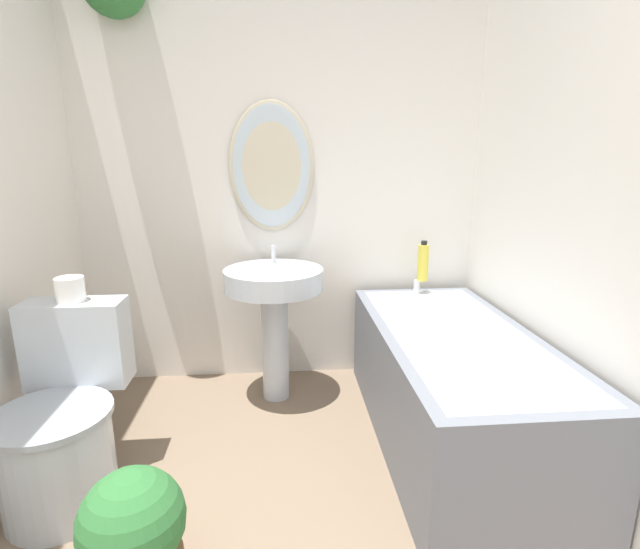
# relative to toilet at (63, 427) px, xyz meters

# --- Properties ---
(wall_back) EXTENTS (2.38, 0.31, 2.40)m
(wall_back) POSITION_rel_toilet_xyz_m (0.79, 1.04, 0.98)
(wall_back) COLOR silver
(wall_back) RESTS_ON ground_plane
(wall_right) EXTENTS (0.06, 2.56, 2.40)m
(wall_right) POSITION_rel_toilet_xyz_m (2.02, -0.20, 0.90)
(wall_right) COLOR silver
(wall_right) RESTS_ON ground_plane
(toilet) EXTENTS (0.42, 0.58, 0.74)m
(toilet) POSITION_rel_toilet_xyz_m (0.00, 0.00, 0.00)
(toilet) COLOR silver
(toilet) RESTS_ON ground_plane
(pedestal_sink) EXTENTS (0.53, 0.53, 0.83)m
(pedestal_sink) POSITION_rel_toilet_xyz_m (0.80, 0.72, 0.27)
(pedestal_sink) COLOR silver
(pedestal_sink) RESTS_ON ground_plane
(bathtub) EXTENTS (0.68, 1.46, 0.61)m
(bathtub) POSITION_rel_toilet_xyz_m (1.63, 0.24, -0.02)
(bathtub) COLOR slate
(bathtub) RESTS_ON ground_plane
(shampoo_bottle) EXTENTS (0.06, 0.06, 0.23)m
(shampoo_bottle) POSITION_rel_toilet_xyz_m (1.65, 0.87, 0.42)
(shampoo_bottle) COLOR gold
(shampoo_bottle) RESTS_ON bathtub
(potted_plant) EXTENTS (0.30, 0.30, 0.43)m
(potted_plant) POSITION_rel_toilet_xyz_m (0.40, -0.50, -0.08)
(potted_plant) COLOR #9E6042
(potted_plant) RESTS_ON ground_plane
(toilet_paper_roll) EXTENTS (0.11, 0.11, 0.10)m
(toilet_paper_roll) POSITION_rel_toilet_xyz_m (-0.00, 0.20, 0.49)
(toilet_paper_roll) COLOR white
(toilet_paper_roll) RESTS_ON toilet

